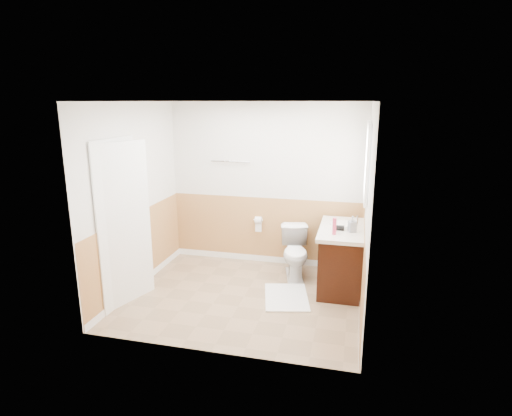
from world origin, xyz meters
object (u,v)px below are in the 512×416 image
(vanity_cabinet, at_px, (341,259))
(lotion_bottle, at_px, (334,226))
(toilet, at_px, (295,253))
(bath_mat, at_px, (286,297))
(soap_dispenser, at_px, (352,224))

(vanity_cabinet, height_order, lotion_bottle, lotion_bottle)
(vanity_cabinet, bearing_deg, lotion_bottle, -107.32)
(toilet, bearing_deg, bath_mat, -103.00)
(bath_mat, xyz_separation_m, lotion_bottle, (0.57, 0.20, 0.95))
(toilet, relative_size, vanity_cabinet, 0.65)
(toilet, relative_size, soap_dispenser, 3.47)
(toilet, distance_m, bath_mat, 0.82)
(toilet, height_order, vanity_cabinet, vanity_cabinet)
(soap_dispenser, bearing_deg, vanity_cabinet, 130.66)
(soap_dispenser, bearing_deg, lotion_bottle, -140.57)
(soap_dispenser, bearing_deg, bath_mat, -153.95)
(lotion_bottle, distance_m, soap_dispenser, 0.28)
(toilet, xyz_separation_m, bath_mat, (0.00, -0.75, -0.35))
(vanity_cabinet, relative_size, soap_dispenser, 5.31)
(vanity_cabinet, relative_size, lotion_bottle, 5.00)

